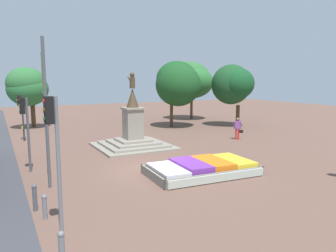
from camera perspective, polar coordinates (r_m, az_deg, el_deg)
ground_plane at (r=17.10m, az=-2.58°, el=-7.60°), size 92.89×92.89×0.00m
flower_planter at (r=16.31m, az=6.12°, el=-7.37°), size 5.47×3.25×0.66m
statue_monument at (r=22.53m, az=-6.10°, el=-1.55°), size 4.89×4.89×5.10m
traffic_light_near_crossing at (r=10.20m, az=-19.25°, el=-2.23°), size 0.41×0.29×4.15m
traffic_light_mid_block at (r=17.62m, az=-23.60°, el=0.89°), size 0.42×0.31×3.75m
traffic_light_far_corner at (r=26.81m, az=-24.25°, el=2.62°), size 0.41×0.29×3.47m
banner_pole at (r=14.67m, az=-20.52°, el=2.76°), size 0.14×0.68×6.38m
pedestrian_with_handbag at (r=25.92m, az=12.05°, el=-0.21°), size 0.59×0.55×1.70m
kerb_bollard_south at (r=9.11m, az=-18.05°, el=-19.45°), size 0.17×0.17×0.91m
kerb_bollard_mid_a at (r=11.95m, az=-20.69°, el=-12.92°), size 0.17×0.17×0.85m
kerb_bollard_mid_b at (r=12.75m, az=-22.19°, el=-11.35°), size 0.17×0.17×0.98m
park_tree_far_left at (r=32.85m, az=11.34°, el=7.14°), size 3.95×4.15×6.09m
park_tree_behind_statue at (r=38.39m, az=3.93°, el=7.79°), size 5.01×5.51×6.66m
park_tree_far_right at (r=33.48m, az=-23.36°, el=6.35°), size 3.77×3.61×5.78m
park_tree_street_side at (r=31.72m, az=1.82°, el=7.40°), size 4.51×4.56×6.39m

